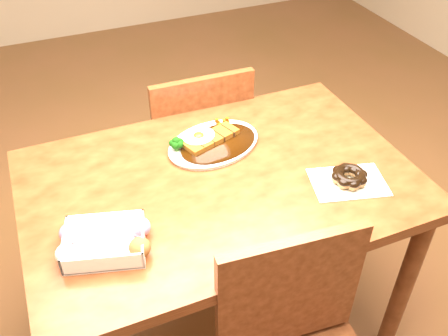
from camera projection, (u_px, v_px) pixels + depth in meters
name	position (u px, v px, depth m)	size (l,w,h in m)	color
ground	(221.00, 320.00, 2.01)	(6.00, 6.00, 0.00)	brown
table	(220.00, 202.00, 1.60)	(1.20, 0.80, 0.75)	#4C220F
chair_far	(195.00, 146.00, 2.13)	(0.43, 0.43, 0.87)	#4C220F
katsu_curry_plate	(212.00, 142.00, 1.66)	(0.37, 0.30, 0.06)	white
donut_box	(105.00, 241.00, 1.30)	(0.25, 0.21, 0.06)	white
pon_de_ring	(349.00, 177.00, 1.51)	(0.26, 0.21, 0.04)	silver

